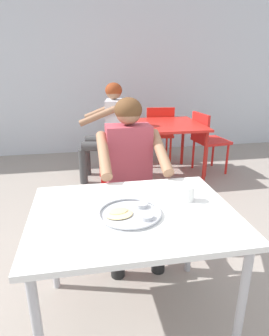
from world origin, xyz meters
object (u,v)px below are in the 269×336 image
Objects in this scene: diner_foreground at (131,166)px; chair_red_right at (207,137)px; thali_tray at (130,213)px; chair_red_far at (159,131)px; table_foreground at (133,224)px; patron_background at (107,124)px; table_background_red at (168,130)px; chair_foreground at (126,183)px; chair_red_left at (120,143)px; drinking_cup at (188,193)px.

chair_red_right is (1.33, 1.61, -0.23)m from diner_foreground.
chair_red_far reaches higher than thali_tray.
table_foreground is 0.70m from diner_foreground.
patron_background is at bearing -144.79° from chair_red_far.
table_background_red is at bearing -1.15° from patron_background.
thali_tray is 3.05m from chair_red_far.
diner_foreground reaches higher than chair_foreground.
chair_red_far is at bearing 67.49° from chair_foreground.
table_foreground is 2.27m from chair_red_left.
chair_red_left is 0.91m from chair_red_far.
chair_red_left reaches higher than table_background_red.
chair_foreground is 1.55m from table_background_red.
table_foreground is 2.28m from patron_background.
chair_foreground is at bearing -112.51° from chair_red_far.
chair_red_right is at bearing 50.39° from diner_foreground.
chair_red_right is (1.44, 2.30, -0.15)m from table_foreground.
chair_foreground is at bearing -95.46° from chair_red_left.
thali_tray is at bearing -121.94° from table_foreground.
table_foreground reaches higher than table_background_red.
diner_foreground is (0.00, -0.23, 0.23)m from chair_foreground.
patron_background is (0.08, 2.27, 0.09)m from table_foreground.
patron_background is (-0.16, 0.02, 0.24)m from chair_red_left.
thali_tray is at bearing -96.31° from chair_red_left.
chair_red_far is (0.68, 0.61, -0.00)m from chair_red_left.
chair_foreground is at bearing -133.91° from chair_red_right.
patron_background is at bearing 172.45° from chair_red_left.
chair_foreground is at bearing -119.55° from table_background_red.
drinking_cup is 0.09× the size of table_background_red.
table_background_red is 0.62m from chair_red_far.
chair_red_left is at bearing 85.34° from diner_foreground.
chair_foreground is 1.34m from chair_red_left.
diner_foreground reaches higher than drinking_cup.
chair_red_far reaches higher than table_background_red.
diner_foreground is 1.74m from table_background_red.
diner_foreground is at bearing -88.99° from patron_background.
table_background_red is (0.76, 1.34, 0.14)m from chair_foreground.
table_background_red is (0.76, 1.57, -0.09)m from diner_foreground.
drinking_cup reaches higher than table_foreground.
thali_tray is at bearing -97.50° from chair_foreground.
chair_red_left is (0.25, 2.29, -0.24)m from thali_tray.
chair_red_far reaches higher than chair_red_left.
chair_red_right is 0.98× the size of chair_red_far.
table_foreground is 2.72m from chair_red_right.
diner_foreground reaches higher than table_foreground.
patron_background is at bearing 91.17° from chair_foreground.
thali_tray is 2.76m from chair_red_right.
thali_tray is 2.31m from patron_background.
table_foreground is at bearing 58.06° from thali_tray.
chair_red_right is at bearing 4.41° from table_background_red.
patron_background is (-0.25, 2.20, -0.03)m from drinking_cup.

